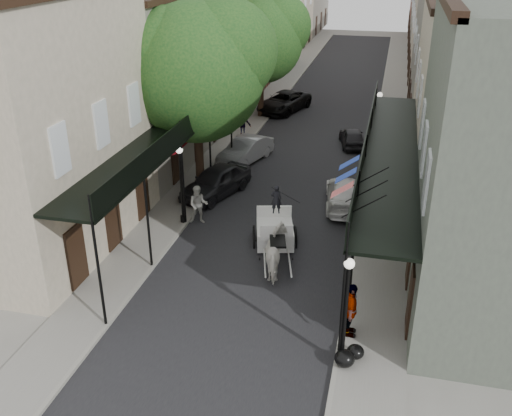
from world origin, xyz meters
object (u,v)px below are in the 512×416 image
Objects in this scene: pedestrian_sidewalk_left at (243,123)px; lamppost_right_near at (346,310)px; car_left_near at (216,181)px; car_right_near at (345,194)px; tree_near at (204,67)px; pedestrian_sidewalk_right at (351,310)px; lamppost_left at (181,184)px; pedestrian_walking at (198,205)px; tree_far at (266,36)px; carriage at (275,215)px; car_left_mid at (245,150)px; car_right_far at (352,137)px; car_left_far at (284,102)px; lamppost_right_far at (377,121)px; horse at (278,253)px.

lamppost_right_near is at bearing 91.64° from pedestrian_sidewalk_left.
car_left_near is (-7.70, 11.55, -1.28)m from lamppost_right_near.
tree_near is at bearing -9.87° from car_right_near.
pedestrian_sidewalk_right is 10.45m from car_right_near.
car_right_near is (7.73, -9.32, -0.34)m from pedestrian_sidewalk_left.
car_left_near is (-7.80, 10.16, -0.32)m from pedestrian_sidewalk_right.
tree_near reaches higher than lamppost_left.
pedestrian_walking is (0.77, -3.88, -5.56)m from tree_near.
tree_near is at bearing -89.81° from tree_far.
car_left_mid is at bearing 97.69° from carriage.
car_right_far is (-1.60, 19.62, -0.50)m from pedestrian_sidewalk_right.
car_left_far is at bearing -123.10° from pedestrian_sidewalk_left.
pedestrian_sidewalk_right is at bearing -56.51° from car_left_far.
pedestrian_sidewalk_right is 0.37× the size of car_left_far.
car_left_far is at bearing 104.69° from lamppost_right_near.
lamppost_right_near and lamppost_left have the same top height.
car_right_near is at bearing -97.34° from lamppost_right_far.
horse reaches higher than car_left_mid.
car_left_mid is at bearing -84.04° from horse.
lamppost_right_near is 1.00× the size of lamppost_left.
pedestrian_sidewalk_right is (8.45, -24.79, -4.74)m from tree_far.
car_left_far is at bearing 85.51° from carriage.
car_left_far is (0.38, 16.39, -0.03)m from car_left_near.
car_left_far is (0.21, 19.64, -0.19)m from pedestrian_walking.
pedestrian_sidewalk_left is at bearing 124.39° from car_left_mid.
pedestrian_sidewalk_left is 9.60m from car_left_near.
lamppost_left is (0.10, -4.18, -4.44)m from tree_near.
pedestrian_sidewalk_right is at bearing 89.85° from car_right_near.
car_left_near is (0.50, 3.55, -1.28)m from lamppost_left.
car_left_near is 1.29× the size of car_right_far.
tree_far is at bearing 89.43° from carriage.
tree_far is 16.96m from car_right_near.
lamppost_right_far is (0.00, 20.00, 0.00)m from lamppost_right_near.
car_left_near is at bearing -87.48° from tree_far.
pedestrian_sidewalk_left is at bearing 172.99° from lamppost_right_far.
car_right_far is at bearing -37.10° from tree_far.
lamppost_right_near is at bearing -36.75° from car_left_near.
car_left_far is (-3.56, 20.38, -0.45)m from carriage.
pedestrian_sidewalk_right is at bearing -72.39° from carriage.
tree_near reaches higher than car_left_far.
lamppost_right_near is at bearing 172.47° from pedestrian_sidewalk_right.
horse is 1.11× the size of pedestrian_sidewalk_right.
pedestrian_walking is at bearing -73.07° from car_left_mid.
carriage is 5.02m from car_right_near.
lamppost_right_near is 11.26m from pedestrian_walking.
pedestrian_sidewalk_left is (-8.79, 21.08, -1.05)m from lamppost_right_near.
pedestrian_walking reaches higher than car_right_far.
car_right_near is (6.26, -16.18, -0.07)m from car_left_far.
tree_far is (-0.05, 14.00, -0.65)m from tree_near.
tree_far is 11.05m from lamppost_right_far.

